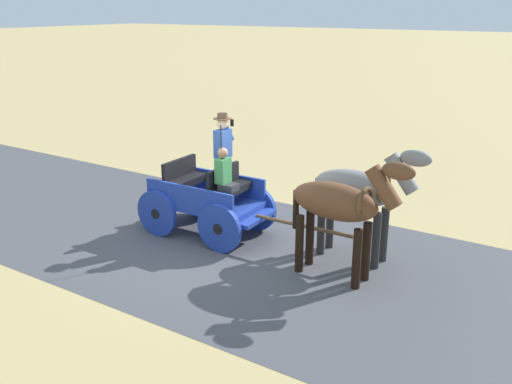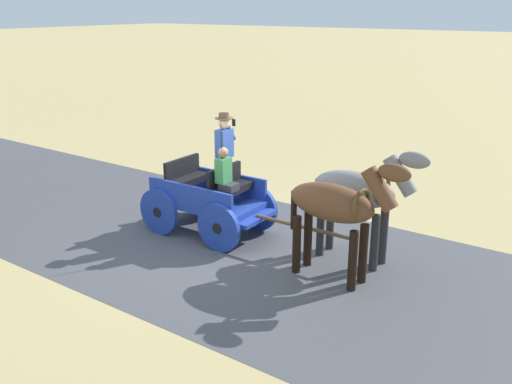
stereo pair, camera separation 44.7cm
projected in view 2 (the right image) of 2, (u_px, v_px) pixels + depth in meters
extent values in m
plane|color=tan|center=(216.00, 244.00, 11.13)|extent=(200.00, 200.00, 0.00)
cube|color=#4C4C51|center=(216.00, 244.00, 11.13)|extent=(5.67, 160.00, 0.01)
cube|color=#1E3899|center=(208.00, 202.00, 11.53)|extent=(1.24, 2.22, 0.12)
cube|color=#1E3899|center=(225.00, 182.00, 11.88)|extent=(0.10, 2.09, 0.44)
cube|color=#1E3899|center=(189.00, 196.00, 10.99)|extent=(0.10, 2.09, 0.44)
cube|color=#1E3899|center=(257.00, 218.00, 10.91)|extent=(1.08, 0.26, 0.08)
cube|color=#1E3899|center=(165.00, 199.00, 12.22)|extent=(0.72, 0.21, 0.06)
cube|color=black|center=(232.00, 189.00, 11.08)|extent=(1.03, 0.38, 0.14)
cube|color=black|center=(224.00, 177.00, 11.11)|extent=(1.02, 0.10, 0.44)
cube|color=black|center=(189.00, 180.00, 11.67)|extent=(1.03, 0.38, 0.14)
cube|color=black|center=(182.00, 168.00, 11.70)|extent=(1.02, 0.10, 0.44)
cylinder|color=#1E3899|center=(257.00, 208.00, 11.68)|extent=(0.12, 0.96, 0.96)
cylinder|color=black|center=(257.00, 208.00, 11.68)|extent=(0.12, 0.21, 0.21)
cylinder|color=#1E3899|center=(219.00, 228.00, 10.66)|extent=(0.12, 0.96, 0.96)
cylinder|color=black|center=(219.00, 228.00, 10.66)|extent=(0.12, 0.21, 0.21)
cylinder|color=#1E3899|center=(200.00, 195.00, 12.50)|extent=(0.12, 0.96, 0.96)
cylinder|color=black|center=(200.00, 195.00, 12.50)|extent=(0.12, 0.21, 0.21)
cylinder|color=#1E3899|center=(159.00, 212.00, 11.48)|extent=(0.12, 0.96, 0.96)
cylinder|color=black|center=(159.00, 212.00, 11.48)|extent=(0.12, 0.21, 0.21)
cylinder|color=brown|center=(302.00, 227.00, 10.37)|extent=(0.10, 2.00, 0.07)
cylinder|color=black|center=(222.00, 158.00, 10.63)|extent=(0.02, 0.02, 1.30)
cylinder|color=#2D2D33|center=(225.00, 179.00, 11.31)|extent=(0.22, 0.22, 0.90)
cube|color=#2D4C99|center=(224.00, 143.00, 11.08)|extent=(0.34, 0.23, 0.56)
sphere|color=beige|center=(224.00, 123.00, 10.95)|extent=(0.22, 0.22, 0.22)
cylinder|color=#473323|center=(224.00, 118.00, 10.92)|extent=(0.36, 0.36, 0.01)
cylinder|color=#473323|center=(224.00, 116.00, 10.90)|extent=(0.20, 0.20, 0.10)
cylinder|color=#2D4C99|center=(231.00, 133.00, 11.14)|extent=(0.26, 0.08, 0.32)
cube|color=black|center=(234.00, 123.00, 11.11)|extent=(0.02, 0.07, 0.14)
cube|color=#2D2D33|center=(229.00, 187.00, 10.78)|extent=(0.29, 0.32, 0.14)
cube|color=#387F47|center=(223.00, 170.00, 10.75)|extent=(0.30, 0.21, 0.48)
sphere|color=#9E7051|center=(223.00, 152.00, 10.63)|extent=(0.20, 0.20, 0.20)
ellipsoid|color=gray|center=(354.00, 189.00, 10.05)|extent=(0.60, 1.57, 0.64)
cylinder|color=#272726|center=(383.00, 236.00, 10.14)|extent=(0.15, 0.15, 1.05)
cylinder|color=#272726|center=(374.00, 243.00, 9.87)|extent=(0.15, 0.15, 1.05)
cylinder|color=#272726|center=(330.00, 223.00, 10.76)|extent=(0.15, 0.15, 1.05)
cylinder|color=#272726|center=(320.00, 229.00, 10.49)|extent=(0.15, 0.15, 1.05)
cylinder|color=gray|center=(400.00, 175.00, 9.44)|extent=(0.28, 0.65, 0.73)
ellipsoid|color=gray|center=(415.00, 160.00, 9.22)|extent=(0.23, 0.55, 0.28)
cube|color=#272726|center=(399.00, 173.00, 9.44)|extent=(0.07, 0.50, 0.56)
cylinder|color=#272726|center=(317.00, 197.00, 10.56)|extent=(0.11, 0.11, 0.70)
torus|color=brown|center=(383.00, 190.00, 9.71)|extent=(0.55, 0.08, 0.55)
ellipsoid|color=brown|center=(331.00, 202.00, 9.36)|extent=(0.62, 1.58, 0.64)
cylinder|color=black|center=(363.00, 254.00, 9.44)|extent=(0.15, 0.15, 1.05)
cylinder|color=black|center=(353.00, 261.00, 9.17)|extent=(0.15, 0.15, 1.05)
cylinder|color=black|center=(308.00, 238.00, 10.07)|extent=(0.15, 0.15, 1.05)
cylinder|color=black|center=(297.00, 245.00, 9.80)|extent=(0.15, 0.15, 1.05)
cylinder|color=brown|center=(380.00, 189.00, 8.74)|extent=(0.29, 0.66, 0.73)
ellipsoid|color=brown|center=(394.00, 173.00, 8.52)|extent=(0.24, 0.55, 0.28)
cube|color=black|center=(379.00, 187.00, 8.74)|extent=(0.08, 0.50, 0.56)
cylinder|color=black|center=(294.00, 210.00, 9.88)|extent=(0.11, 0.11, 0.70)
torus|color=brown|center=(361.00, 205.00, 9.02)|extent=(0.55, 0.09, 0.55)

